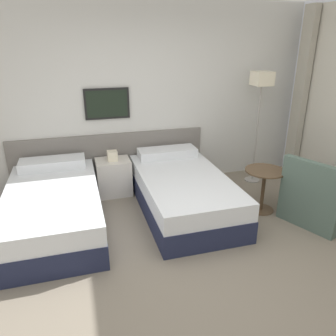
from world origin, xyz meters
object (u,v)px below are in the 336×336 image
Objects in this scene: side_table at (264,182)px; armchair at (320,200)px; bed_near_window at (182,191)px; nightstand at (114,176)px; floor_lamp at (261,89)px; bed_near_door at (54,208)px.

side_table is 0.56× the size of armchair.
bed_near_window reaches higher than side_table.
armchair is (2.42, -1.48, -0.01)m from nightstand.
floor_lamp is at bearing 23.07° from bed_near_window.
side_table is (-0.39, -0.93, -1.06)m from floor_lamp.
armchair is (3.24, -0.74, 0.01)m from bed_near_door.
bed_near_window is 1.15× the size of floor_lamp.
bed_near_window is 1.08m from side_table.
side_table is at bearing -30.20° from nightstand.
bed_near_door is 1.11m from nightstand.
side_table is (1.02, -0.33, 0.15)m from bed_near_window.
nightstand is (-0.82, 0.74, 0.01)m from bed_near_window.
nightstand is at bearing 41.94° from bed_near_door.
bed_near_window is 1.76m from armchair.
armchair reaches higher than side_table.
nightstand is at bearing 138.06° from bed_near_window.
bed_near_window is 1.11m from nightstand.
nightstand is 2.13m from side_table.
nightstand reaches higher than side_table.
nightstand reaches higher than bed_near_window.
floor_lamp reaches higher than bed_near_door.
nightstand is 0.64× the size of armchair.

